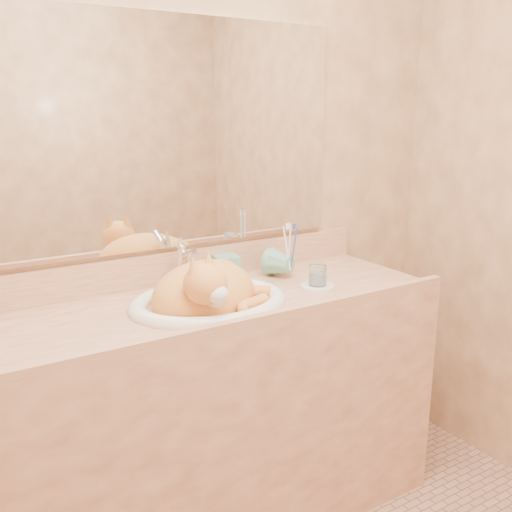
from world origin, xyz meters
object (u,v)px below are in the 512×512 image
toothbrush_cup (290,266)px  water_glass (318,275)px  sink_basin (208,281)px  soap_dispenser (230,255)px  cat (206,288)px  vanity_counter (215,415)px

toothbrush_cup → water_glass: 0.14m
sink_basin → toothbrush_cup: bearing=2.6°
soap_dispenser → toothbrush_cup: soap_dispenser is taller
cat → sink_basin: bearing=14.8°
sink_basin → cat: cat is taller
cat → toothbrush_cup: (0.41, 0.11, -0.01)m
soap_dispenser → vanity_counter: bearing=-126.0°
sink_basin → water_glass: size_ratio=7.01×
soap_dispenser → water_glass: size_ratio=2.71×
toothbrush_cup → water_glass: size_ratio=1.46×
soap_dispenser → water_glass: (0.23, -0.23, -0.05)m
sink_basin → water_glass: (0.42, -0.04, -0.03)m
vanity_counter → cat: (-0.04, -0.03, 0.49)m
cat → soap_dispenser: size_ratio=1.93×
vanity_counter → soap_dispenser: soap_dispenser is taller
sink_basin → soap_dispenser: size_ratio=2.58×
cat → soap_dispenser: (0.20, 0.20, 0.04)m
toothbrush_cup → water_glass: (0.02, -0.14, -0.00)m
vanity_counter → cat: 0.49m
cat → toothbrush_cup: size_ratio=3.59×
cat → soap_dispenser: 0.28m
sink_basin → cat: size_ratio=1.34×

